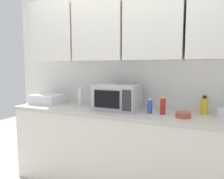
# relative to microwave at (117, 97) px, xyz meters

# --- Properties ---
(wall_back_with_cabinets) EXTENTS (3.45, 0.38, 2.60)m
(wall_back_with_cabinets) POSITION_rel_microwave_xyz_m (0.05, 0.22, 0.54)
(wall_back_with_cabinets) COLOR white
(wall_back_with_cabinets) RESTS_ON ground_plane
(counter_run) EXTENTS (2.58, 0.63, 0.90)m
(counter_run) POSITION_rel_microwave_xyz_m (0.05, -0.01, -0.59)
(counter_run) COLOR white
(counter_run) RESTS_ON ground_plane
(microwave) EXTENTS (0.48, 0.37, 0.28)m
(microwave) POSITION_rel_microwave_xyz_m (0.00, 0.00, 0.00)
(microwave) COLOR #B7B7BC
(microwave) RESTS_ON counter_run
(dish_rack) EXTENTS (0.38, 0.30, 0.12)m
(dish_rack) POSITION_rel_microwave_xyz_m (-0.98, -0.01, -0.08)
(dish_rack) COLOR silver
(dish_rack) RESTS_ON counter_run
(bottle_clear_tall) EXTENTS (0.07, 0.07, 0.22)m
(bottle_clear_tall) POSITION_rel_microwave_xyz_m (-0.49, 0.01, -0.03)
(bottle_clear_tall) COLOR silver
(bottle_clear_tall) RESTS_ON counter_run
(bottle_red_sauce) EXTENTS (0.05, 0.05, 0.19)m
(bottle_red_sauce) POSITION_rel_microwave_xyz_m (0.51, -0.03, -0.05)
(bottle_red_sauce) COLOR red
(bottle_red_sauce) RESTS_ON counter_run
(bottle_yellow_mustard) EXTENTS (0.07, 0.07, 0.19)m
(bottle_yellow_mustard) POSITION_rel_microwave_xyz_m (0.89, 0.14, -0.05)
(bottle_yellow_mustard) COLOR gold
(bottle_yellow_mustard) RESTS_ON counter_run
(bottle_blue_cleaner) EXTENTS (0.05, 0.05, 0.15)m
(bottle_blue_cleaner) POSITION_rel_microwave_xyz_m (0.38, -0.04, -0.07)
(bottle_blue_cleaner) COLOR #2D56B7
(bottle_blue_cleaner) RESTS_ON counter_run
(bowl_ceramic_small) EXTENTS (0.14, 0.14, 0.05)m
(bowl_ceramic_small) POSITION_rel_microwave_xyz_m (0.71, -0.09, -0.11)
(bowl_ceramic_small) COLOR #B24C3D
(bowl_ceramic_small) RESTS_ON counter_run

